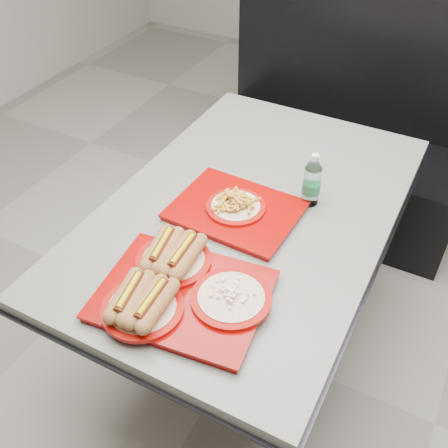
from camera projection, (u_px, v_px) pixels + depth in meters
The scene contains 6 objects.
ground at pixel (244, 342), 2.25m from camera, with size 6.00×6.00×0.00m, color gray.
diner_table at pixel (248, 243), 1.87m from camera, with size 0.92×1.42×0.75m.
booth_bench at pixel (339, 142), 2.72m from camera, with size 1.30×0.57×1.35m.
tray_near at pixel (177, 287), 1.44m from camera, with size 0.49×0.42×0.10m.
tray_far at pixel (236, 208), 1.72m from camera, with size 0.41×0.33×0.08m.
water_bottle at pixel (312, 183), 1.72m from camera, with size 0.06×0.06×0.19m.
Camera 1 is at (0.56, -1.25, 1.86)m, focal length 42.00 mm.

